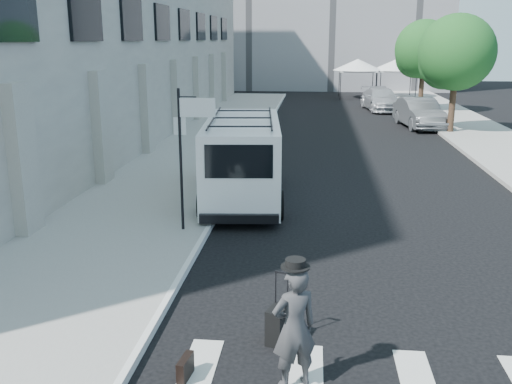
% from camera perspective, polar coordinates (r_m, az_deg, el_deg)
% --- Properties ---
extents(ground, '(120.00, 120.00, 0.00)m').
position_cam_1_polar(ground, '(11.23, 2.18, -10.10)').
color(ground, black).
rests_on(ground, ground).
extents(sidewalk_left, '(4.50, 48.00, 0.15)m').
position_cam_1_polar(sidewalk_left, '(27.01, -4.61, 5.00)').
color(sidewalk_left, gray).
rests_on(sidewalk_left, ground).
extents(sidewalk_right, '(4.00, 56.00, 0.15)m').
position_cam_1_polar(sidewalk_right, '(31.64, 21.28, 5.50)').
color(sidewalk_right, gray).
rests_on(sidewalk_right, ground).
extents(building_left, '(10.00, 44.00, 12.00)m').
position_cam_1_polar(building_left, '(30.67, -18.17, 16.64)').
color(building_left, gray).
rests_on(building_left, ground).
extents(sign_pole, '(1.03, 0.07, 3.50)m').
position_cam_1_polar(sign_pole, '(13.85, -6.68, 6.15)').
color(sign_pole, black).
rests_on(sign_pole, sidewalk_left).
extents(tree_near, '(3.80, 3.83, 6.03)m').
position_cam_1_polar(tree_near, '(31.08, 19.17, 12.78)').
color(tree_near, black).
rests_on(tree_near, ground).
extents(tree_far, '(3.80, 3.83, 6.03)m').
position_cam_1_polar(tree_far, '(39.91, 16.27, 13.33)').
color(tree_far, black).
rests_on(tree_far, ground).
extents(tent_left, '(4.00, 4.00, 3.20)m').
position_cam_1_polar(tent_left, '(48.31, 10.14, 12.39)').
color(tent_left, black).
rests_on(tent_left, ground).
extents(tent_right, '(4.00, 4.00, 3.20)m').
position_cam_1_polar(tent_right, '(49.13, 13.91, 12.23)').
color(tent_right, black).
rests_on(tent_right, ground).
extents(businessman, '(0.78, 0.68, 1.80)m').
position_cam_1_polar(businessman, '(8.13, 3.85, -13.41)').
color(businessman, '#353537').
rests_on(businessman, ground).
extents(briefcase, '(0.18, 0.45, 0.34)m').
position_cam_1_polar(briefcase, '(8.69, -7.09, -17.08)').
color(briefcase, black).
rests_on(briefcase, ground).
extents(suitcase, '(0.38, 0.48, 1.16)m').
position_cam_1_polar(suitcase, '(9.46, 2.12, -13.14)').
color(suitcase, black).
rests_on(suitcase, ground).
extents(cargo_van, '(2.76, 6.69, 2.45)m').
position_cam_1_polar(cargo_van, '(17.39, -1.31, 3.41)').
color(cargo_van, white).
rests_on(cargo_van, ground).
extents(parked_car_a, '(1.96, 4.22, 1.40)m').
position_cam_1_polar(parked_car_a, '(32.87, 16.82, 7.31)').
color(parked_car_a, '#9EA2A6').
rests_on(parked_car_a, ground).
extents(parked_car_b, '(2.33, 5.10, 1.62)m').
position_cam_1_polar(parked_car_b, '(33.11, 15.99, 7.61)').
color(parked_car_b, '#54575B').
rests_on(parked_car_b, ground).
extents(parked_car_c, '(2.78, 5.44, 1.51)m').
position_cam_1_polar(parked_car_c, '(40.57, 12.41, 9.03)').
color(parked_car_c, '#A7AAAF').
rests_on(parked_car_c, ground).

